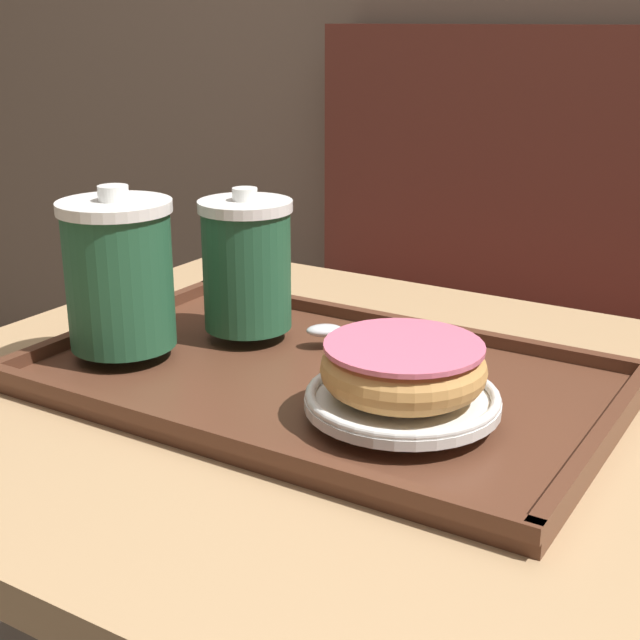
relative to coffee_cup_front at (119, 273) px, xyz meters
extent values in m
cube|color=brown|center=(0.17, 0.89, -0.57)|extent=(1.16, 0.44, 0.45)
cube|color=brown|center=(0.17, 1.07, -0.07)|extent=(1.16, 0.08, 0.55)
cube|color=tan|center=(0.20, 0.06, -0.11)|extent=(0.78, 0.68, 0.03)
cube|color=#512D1E|center=(0.18, 0.05, -0.09)|extent=(0.50, 0.31, 0.01)
cube|color=#512D1E|center=(0.18, -0.10, -0.07)|extent=(0.50, 0.01, 0.01)
cube|color=#512D1E|center=(0.18, 0.20, -0.07)|extent=(0.50, 0.01, 0.01)
cube|color=#512D1E|center=(-0.06, 0.05, -0.07)|extent=(0.01, 0.31, 0.01)
cube|color=#512D1E|center=(0.42, 0.05, -0.07)|extent=(0.01, 0.31, 0.01)
cylinder|color=#235638|center=(0.00, 0.00, -0.01)|extent=(0.10, 0.10, 0.12)
cylinder|color=white|center=(0.00, 0.00, 0.06)|extent=(0.10, 0.10, 0.01)
cylinder|color=white|center=(0.00, 0.00, 0.07)|extent=(0.03, 0.03, 0.01)
cylinder|color=#235638|center=(0.07, 0.10, -0.01)|extent=(0.08, 0.08, 0.11)
cylinder|color=white|center=(0.07, 0.10, 0.05)|extent=(0.09, 0.09, 0.01)
cylinder|color=white|center=(0.07, 0.10, 0.06)|extent=(0.02, 0.02, 0.01)
cylinder|color=white|center=(0.28, 0.01, -0.06)|extent=(0.15, 0.15, 0.01)
torus|color=white|center=(0.28, 0.01, -0.06)|extent=(0.15, 0.15, 0.01)
torus|color=tan|center=(0.28, 0.01, -0.04)|extent=(0.13, 0.13, 0.03)
cylinder|color=#DB6684|center=(0.28, 0.01, -0.02)|extent=(0.12, 0.12, 0.00)
ellipsoid|color=silver|center=(0.14, 0.12, -0.06)|extent=(0.04, 0.04, 0.01)
cube|color=silver|center=(0.20, 0.16, -0.07)|extent=(0.09, 0.07, 0.00)
camera|label=1|loc=(0.55, -0.56, 0.22)|focal=50.00mm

